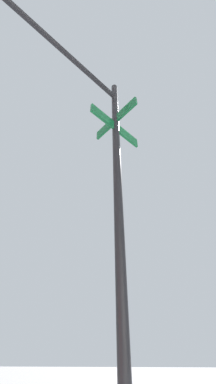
{
  "coord_description": "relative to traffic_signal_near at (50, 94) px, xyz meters",
  "views": [
    {
      "loc": [
        -7.42,
        -5.19,
        1.7
      ],
      "look_at": [
        -7.09,
        -7.93,
        3.81
      ],
      "focal_mm": 20.18,
      "sensor_mm": 36.0,
      "label": 1
    }
  ],
  "objects": [
    {
      "name": "traffic_signal_near",
      "position": [
        0.0,
        0.0,
        0.0
      ],
      "size": [
        2.37,
        2.74,
        6.27
      ],
      "color": "black",
      "rests_on": "ground_plane"
    }
  ]
}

